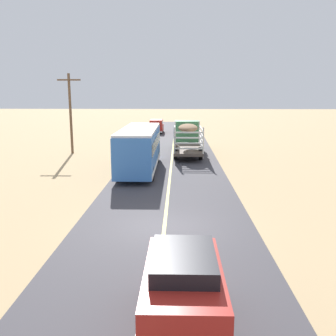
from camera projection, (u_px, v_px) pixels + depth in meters
ground_plane at (164, 228)px, 16.22m from camera, size 240.00×240.00×0.00m
road_surface at (164, 227)px, 16.22m from camera, size 8.00×120.00×0.02m
road_centre_line at (164, 227)px, 16.21m from camera, size 0.16×117.60×0.00m
suv_near at (183, 299)px, 8.51m from camera, size 1.90×4.62×2.29m
livestock_truck at (187, 134)px, 36.70m from camera, size 2.53×9.70×3.02m
bus at (140, 148)px, 27.63m from camera, size 2.54×10.00×3.21m
car_far at (156, 126)px, 54.09m from camera, size 1.90×4.62×1.93m
power_pole_mid at (70, 111)px, 35.30m from camera, size 2.20×0.24×7.58m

